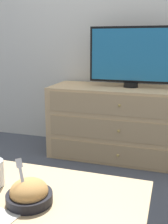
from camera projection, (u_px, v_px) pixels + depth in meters
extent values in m
plane|color=#474C56|center=(117.00, 145.00, 2.98)|extent=(12.00, 12.00, 0.00)
cube|color=silver|center=(122.00, 16.00, 2.68)|extent=(12.00, 0.05, 2.60)
cube|color=tan|center=(124.00, 123.00, 2.60)|extent=(1.36, 0.51, 0.66)
cube|color=tan|center=(118.00, 155.00, 2.42)|extent=(1.25, 0.01, 0.18)
sphere|color=tan|center=(118.00, 156.00, 2.41)|extent=(0.02, 0.02, 0.02)
cube|color=tan|center=(119.00, 131.00, 2.37)|extent=(1.25, 0.01, 0.18)
sphere|color=tan|center=(118.00, 131.00, 2.36)|extent=(0.02, 0.02, 0.02)
cube|color=tan|center=(119.00, 105.00, 2.31)|extent=(1.25, 0.01, 0.18)
sphere|color=tan|center=(119.00, 106.00, 2.31)|extent=(0.02, 0.02, 0.02)
cylinder|color=black|center=(131.00, 85.00, 2.53)|extent=(0.13, 0.13, 0.04)
cube|color=black|center=(132.00, 55.00, 2.47)|extent=(0.76, 0.04, 0.49)
cube|color=#1E6B9E|center=(132.00, 55.00, 2.45)|extent=(0.72, 0.01, 0.45)
cube|color=tan|center=(20.00, 199.00, 1.14)|extent=(1.01, 0.60, 0.02)
cylinder|color=black|center=(29.00, 198.00, 1.10)|extent=(0.18, 0.18, 0.04)
ellipsoid|color=tan|center=(29.00, 191.00, 1.09)|extent=(0.15, 0.15, 0.10)
cube|color=silver|center=(23.00, 183.00, 1.07)|extent=(0.06, 0.05, 0.14)
cube|color=silver|center=(19.00, 163.00, 1.08)|extent=(0.03, 0.03, 0.03)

